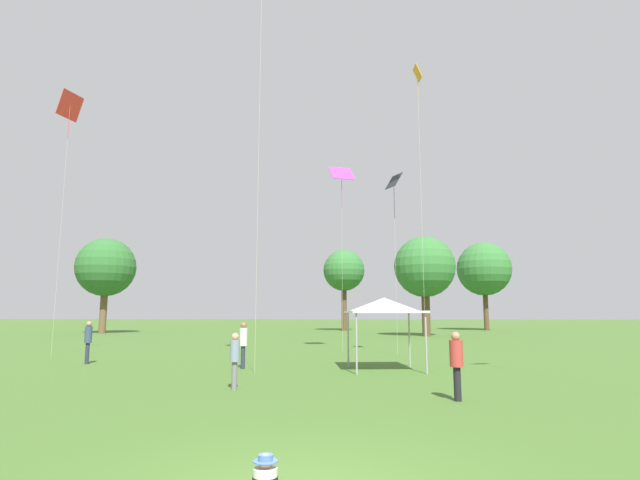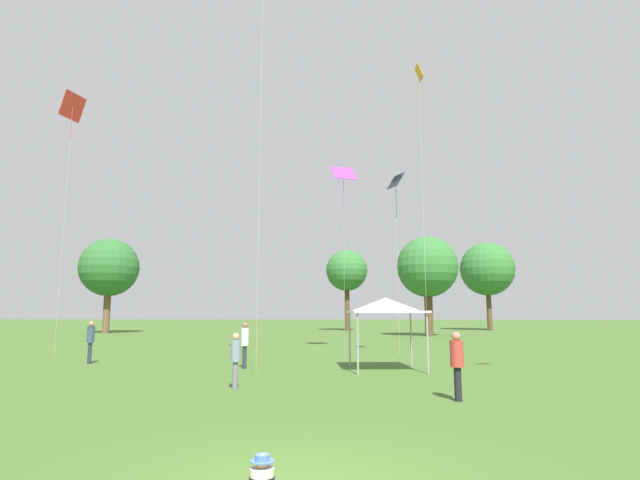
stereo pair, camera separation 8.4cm
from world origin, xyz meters
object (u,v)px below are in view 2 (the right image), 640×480
at_px(seated_toddler, 262,480).
at_px(kite_4, 344,176).
at_px(person_standing_1, 91,338).
at_px(canopy_tent, 386,306).
at_px(kite_1, 72,111).
at_px(person_standing_2, 236,355).
at_px(person_standing_5, 245,340).
at_px(distant_tree_1, 347,271).
at_px(distant_tree_3, 109,268).
at_px(kite_0, 396,186).
at_px(kite_3, 420,91).
at_px(distant_tree_2, 427,267).
at_px(person_standing_0, 457,359).
at_px(distant_tree_0, 487,269).

height_order(seated_toddler, kite_4, kite_4).
bearing_deg(person_standing_1, kite_4, -59.52).
xyz_separation_m(canopy_tent, kite_1, (-15.85, 3.95, 10.13)).
bearing_deg(kite_4, person_standing_2, -76.21).
bearing_deg(kite_4, seated_toddler, -65.97).
bearing_deg(person_standing_5, kite_1, 3.09).
bearing_deg(distant_tree_1, person_standing_2, -92.72).
bearing_deg(person_standing_5, distant_tree_3, -31.28).
distance_m(person_standing_1, distant_tree_3, 34.41).
bearing_deg(person_standing_1, kite_0, -73.56).
xyz_separation_m(canopy_tent, kite_3, (2.00, 3.25, 10.32)).
relative_size(seated_toddler, canopy_tent, 0.16).
xyz_separation_m(distant_tree_2, distant_tree_3, (-33.22, 4.04, 0.53)).
height_order(canopy_tent, kite_4, kite_4).
bearing_deg(person_standing_2, kite_1, 64.08).
xyz_separation_m(person_standing_1, distant_tree_3, (-15.05, 30.39, 5.83)).
xyz_separation_m(kite_1, distant_tree_1, (13.44, 37.45, -5.36)).
bearing_deg(canopy_tent, distant_tree_2, 78.81).
height_order(person_standing_5, kite_1, kite_1).
bearing_deg(kite_0, person_standing_5, -31.01).
bearing_deg(person_standing_1, distant_tree_1, -18.00).
distance_m(person_standing_1, kite_4, 15.89).
height_order(person_standing_1, kite_3, kite_3).
bearing_deg(person_standing_5, kite_4, -89.38).
bearing_deg(canopy_tent, person_standing_0, -78.09).
height_order(distant_tree_2, distant_tree_3, distant_tree_3).
distance_m(person_standing_0, distant_tree_3, 48.62).
distance_m(person_standing_5, distant_tree_1, 41.91).
bearing_deg(kite_1, distant_tree_1, -140.69).
relative_size(kite_0, kite_3, 0.68).
bearing_deg(kite_0, person_standing_1, -54.98).
xyz_separation_m(canopy_tent, distant_tree_1, (-2.41, 41.40, 4.78)).
distance_m(person_standing_1, canopy_tent, 12.82).
bearing_deg(distant_tree_0, person_standing_2, -111.92).
xyz_separation_m(kite_4, distant_tree_2, (7.34, 19.02, -3.73)).
bearing_deg(person_standing_5, kite_0, -112.17).
height_order(person_standing_5, kite_3, kite_3).
xyz_separation_m(person_standing_5, distant_tree_0, (20.64, 43.67, 6.44)).
bearing_deg(distant_tree_1, distant_tree_3, -159.26).
bearing_deg(canopy_tent, person_standing_5, 179.35).
relative_size(distant_tree_1, distant_tree_3, 0.97).
bearing_deg(distant_tree_3, kite_3, -43.86).
relative_size(kite_3, distant_tree_2, 1.50).
relative_size(person_standing_0, distant_tree_2, 0.18).
relative_size(person_standing_0, kite_1, 0.13).
bearing_deg(kite_1, distant_tree_2, -162.81).
bearing_deg(person_standing_1, distant_tree_0, -36.87).
height_order(person_standing_0, canopy_tent, canopy_tent).
bearing_deg(person_standing_1, person_standing_2, -133.23).
xyz_separation_m(kite_1, kite_4, (14.01, 4.80, -2.44)).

